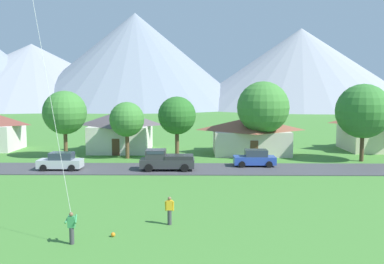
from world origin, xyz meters
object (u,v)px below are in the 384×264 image
(tree_right_of_center, at_px, (363,111))
(parked_car_blue_mid_west, at_px, (255,158))
(tree_near_right, at_px, (177,116))
(tree_far_right, at_px, (127,120))
(house_right_center, at_px, (250,135))
(house_left_center, at_px, (121,130))
(tree_center, at_px, (263,108))
(parked_car_silver_west_end, at_px, (61,161))
(soccer_ball, at_px, (113,235))
(watcher_person, at_px, (169,210))
(house_rightmost, at_px, (382,128))
(tree_left_of_center, at_px, (65,113))
(pickup_truck_charcoal_west_side, at_px, (166,160))

(tree_right_of_center, relative_size, parked_car_blue_mid_west, 2.00)
(tree_near_right, height_order, tree_far_right, tree_near_right)
(house_right_center, xyz_separation_m, parked_car_blue_mid_west, (-0.64, -9.34, -1.43))
(house_left_center, distance_m, parked_car_blue_mid_west, 19.14)
(tree_center, height_order, tree_near_right, tree_center)
(tree_right_of_center, distance_m, parked_car_silver_west_end, 32.05)
(tree_center, xyz_separation_m, soccer_ball, (-12.03, -27.51, -5.61))
(house_left_center, height_order, tree_far_right, tree_far_right)
(tree_far_right, bearing_deg, soccer_ball, -82.52)
(tree_right_of_center, xyz_separation_m, soccer_ball, (-22.44, -24.72, -5.35))
(house_left_center, relative_size, house_right_center, 0.87)
(tree_near_right, xyz_separation_m, parked_car_silver_west_end, (-10.97, -7.19, -4.01))
(tree_near_right, relative_size, parked_car_blue_mid_west, 1.67)
(tree_near_right, xyz_separation_m, watcher_person, (0.71, -24.04, -4.00))
(tree_right_of_center, xyz_separation_m, parked_car_silver_west_end, (-31.20, -5.73, -4.61))
(tree_right_of_center, bearing_deg, house_rightmost, 56.46)
(tree_far_right, relative_size, watcher_person, 3.83)
(house_right_center, distance_m, house_rightmost, 17.40)
(house_right_center, bearing_deg, tree_right_of_center, -26.88)
(house_left_center, distance_m, house_right_center, 16.25)
(tree_center, bearing_deg, parked_car_blue_mid_west, -104.86)
(tree_left_of_center, xyz_separation_m, tree_near_right, (12.83, -0.64, -0.30))
(tree_center, relative_size, pickup_truck_charcoal_west_side, 1.67)
(tree_far_right, distance_m, watcher_person, 25.23)
(tree_near_right, bearing_deg, soccer_ball, -94.81)
(tree_far_right, height_order, pickup_truck_charcoal_west_side, tree_far_right)
(watcher_person, bearing_deg, tree_center, 70.23)
(tree_right_of_center, bearing_deg, tree_far_right, 176.51)
(house_left_center, bearing_deg, parked_car_silver_west_end, -105.21)
(tree_right_of_center, height_order, parked_car_blue_mid_west, tree_right_of_center)
(tree_right_of_center, distance_m, tree_far_right, 25.96)
(house_left_center, bearing_deg, tree_left_of_center, -135.20)
(tree_right_of_center, bearing_deg, pickup_truck_charcoal_west_side, -164.51)
(tree_near_right, bearing_deg, parked_car_blue_mid_west, -31.54)
(tree_right_of_center, bearing_deg, house_right_center, 153.12)
(house_rightmost, xyz_separation_m, pickup_truck_charcoal_west_side, (-26.69, -14.44, -1.75))
(tree_center, distance_m, watcher_person, 27.39)
(tree_left_of_center, bearing_deg, tree_near_right, -2.85)
(tree_left_of_center, distance_m, parked_car_blue_mid_west, 22.14)
(house_rightmost, xyz_separation_m, tree_near_right, (-25.95, -7.17, 2.07))
(watcher_person, bearing_deg, pickup_truck_charcoal_west_side, 94.93)
(tree_near_right, distance_m, tree_far_right, 5.68)
(house_rightmost, bearing_deg, tree_right_of_center, -123.54)
(house_left_center, distance_m, watcher_person, 31.22)
(tree_far_right, bearing_deg, tree_near_right, -1.21)
(house_rightmost, distance_m, tree_right_of_center, 10.69)
(house_left_center, relative_size, house_rightmost, 0.84)
(house_rightmost, relative_size, tree_center, 1.14)
(tree_center, bearing_deg, house_right_center, 109.05)
(house_rightmost, bearing_deg, watcher_person, -128.97)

